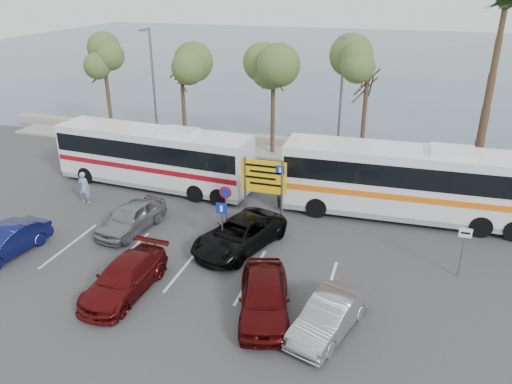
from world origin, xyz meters
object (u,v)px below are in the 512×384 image
(pedestrian_far, at_px, (282,192))
(car_silver_b, at_px, (329,316))
(direction_sign, at_px, (264,182))
(pedestrian_near, at_px, (84,188))
(car_red, at_px, (264,296))
(car_blue, at_px, (6,242))
(coach_bus_left, at_px, (154,159))
(suv_black, at_px, (239,234))
(street_lamp_left, at_px, (153,81))
(street_lamp_right, at_px, (341,93))
(coach_bus_right, at_px, (408,185))
(car_silver_a, at_px, (131,217))
(car_maroon, at_px, (124,278))

(pedestrian_far, bearing_deg, car_silver_b, 167.05)
(direction_sign, distance_m, pedestrian_near, 10.12)
(car_red, bearing_deg, car_silver_b, -22.87)
(car_blue, distance_m, pedestrian_far, 13.23)
(coach_bus_left, distance_m, suv_black, 8.91)
(car_red, xyz_separation_m, suv_black, (-2.40, 4.28, -0.07))
(direction_sign, xyz_separation_m, car_silver_b, (4.30, -6.70, -1.78))
(car_blue, distance_m, pedestrian_near, 5.77)
(street_lamp_left, bearing_deg, street_lamp_right, 0.00)
(street_lamp_left, height_order, coach_bus_left, street_lamp_left)
(car_red, bearing_deg, coach_bus_right, 48.70)
(coach_bus_left, height_order, car_silver_b, coach_bus_left)
(direction_sign, bearing_deg, car_silver_b, -57.32)
(car_silver_a, bearing_deg, car_red, -20.53)
(car_silver_a, bearing_deg, car_blue, -128.73)
(street_lamp_right, distance_m, car_maroon, 18.35)
(coach_bus_right, distance_m, car_maroon, 14.26)
(coach_bus_right, distance_m, car_silver_b, 10.30)
(car_silver_b, xyz_separation_m, pedestrian_far, (-4.05, 9.34, 0.19))
(coach_bus_left, xyz_separation_m, car_silver_a, (1.50, -5.32, -0.98))
(car_silver_a, bearing_deg, street_lamp_right, 65.58)
(coach_bus_right, height_order, car_blue, coach_bus_right)
(car_silver_a, bearing_deg, pedestrian_far, 45.21)
(coach_bus_right, xyz_separation_m, car_blue, (-16.50, -9.02, -1.11))
(coach_bus_left, relative_size, coach_bus_right, 0.95)
(car_maroon, bearing_deg, car_blue, 173.87)
(car_silver_b, bearing_deg, car_blue, -166.45)
(car_silver_a, xyz_separation_m, pedestrian_far, (6.25, 4.66, 0.14))
(direction_sign, xyz_separation_m, coach_bus_right, (6.50, 3.30, -0.65))
(car_blue, bearing_deg, street_lamp_right, 60.40)
(coach_bus_left, relative_size, suv_black, 2.37)
(suv_black, bearing_deg, street_lamp_left, 149.41)
(street_lamp_left, bearing_deg, direction_sign, -43.17)
(coach_bus_left, height_order, car_silver_a, coach_bus_left)
(direction_sign, bearing_deg, car_red, -73.51)
(car_red, relative_size, pedestrian_near, 2.46)
(direction_sign, bearing_deg, coach_bus_right, 26.95)
(street_lamp_right, relative_size, car_silver_b, 2.03)
(street_lamp_left, relative_size, suv_black, 1.62)
(suv_black, relative_size, pedestrian_near, 2.75)
(car_maroon, height_order, car_red, car_red)
(pedestrian_far, bearing_deg, car_blue, 92.78)
(coach_bus_right, height_order, pedestrian_far, coach_bus_right)
(car_maroon, xyz_separation_m, pedestrian_near, (-6.40, 6.75, 0.25))
(car_blue, bearing_deg, pedestrian_near, 97.21)
(street_lamp_right, bearing_deg, car_blue, -126.81)
(pedestrian_near, bearing_deg, car_red, 148.31)
(coach_bus_left, bearing_deg, car_blue, -105.50)
(street_lamp_right, bearing_deg, suv_black, -101.35)
(street_lamp_left, xyz_separation_m, suv_black, (10.50, -12.45, -3.91))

